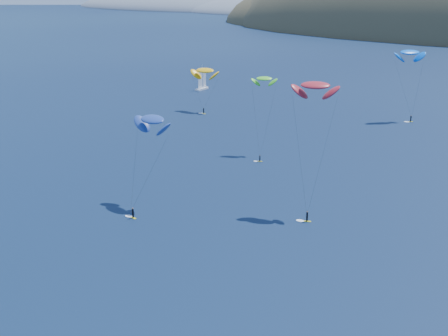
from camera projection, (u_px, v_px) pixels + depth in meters
headland at (211, 11)px, 893.34m from camera, size 460.00×250.00×60.00m
sailboat at (202, 88)px, 264.00m from camera, size 8.45×7.35×10.67m
kitesurfer_1 at (205, 70)px, 220.03m from camera, size 10.88×7.97×17.42m
kitesurfer_3 at (264, 79)px, 166.49m from camera, size 8.23×12.42×22.08m
kitesurfer_4 at (410, 52)px, 204.06m from camera, size 10.89×10.62×25.35m
kitesurfer_9 at (315, 86)px, 122.71m from camera, size 9.82×10.79×28.50m
kitesurfer_10 at (152, 119)px, 129.05m from camera, size 10.94×13.84×20.99m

